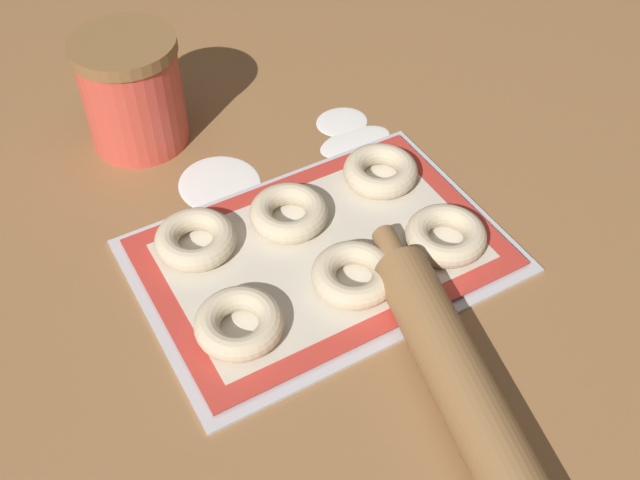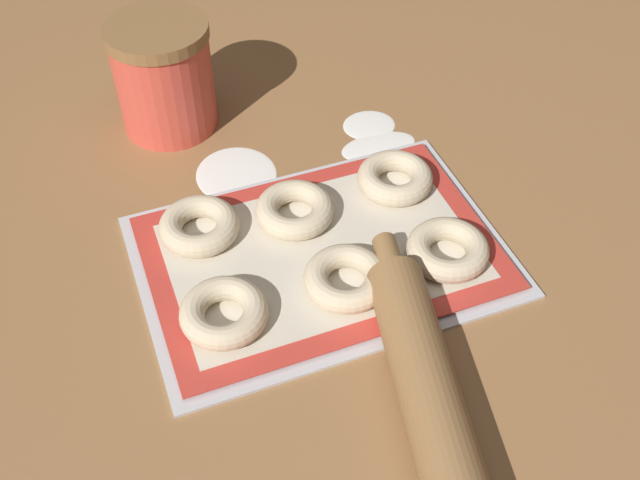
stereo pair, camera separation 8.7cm
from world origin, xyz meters
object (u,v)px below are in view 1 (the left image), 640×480
at_px(flour_canister, 132,92).
at_px(bagel_front_center, 354,275).
at_px(bagel_back_right, 381,171).
at_px(bagel_front_right, 446,236).
at_px(rolling_pin, 464,389).
at_px(bagel_back_left, 196,239).
at_px(bagel_front_left, 239,323).
at_px(baking_tray, 320,252).
at_px(bagel_back_center, 289,213).

bearing_deg(flour_canister, bagel_front_center, -73.65).
bearing_deg(bagel_back_right, flour_canister, 133.27).
xyz_separation_m(bagel_front_right, rolling_pin, (-0.11, -0.17, 0.00)).
distance_m(bagel_back_left, bagel_back_right, 0.24).
height_order(bagel_front_center, bagel_front_right, same).
xyz_separation_m(bagel_front_left, flour_canister, (0.03, 0.36, 0.05)).
distance_m(baking_tray, bagel_front_left, 0.14).
bearing_deg(bagel_front_center, bagel_back_left, 133.62).
bearing_deg(bagel_front_right, bagel_back_center, 138.59).
xyz_separation_m(baking_tray, bagel_front_left, (-0.13, -0.06, 0.02)).
relative_size(flour_canister, rolling_pin, 0.35).
height_order(bagel_back_center, bagel_back_right, same).
bearing_deg(bagel_back_left, bagel_front_center, -46.38).
height_order(bagel_back_center, rolling_pin, rolling_pin).
bearing_deg(flour_canister, bagel_back_right, -46.73).
relative_size(bagel_front_right, bagel_back_center, 1.00).
xyz_separation_m(bagel_front_left, bagel_back_center, (0.12, 0.11, 0.00)).
relative_size(bagel_front_center, bagel_front_right, 1.00).
xyz_separation_m(baking_tray, bagel_front_right, (0.13, -0.06, 0.02)).
height_order(bagel_back_left, bagel_back_right, same).
relative_size(bagel_front_left, bagel_back_center, 1.00).
distance_m(bagel_front_center, bagel_back_left, 0.18).
xyz_separation_m(bagel_back_left, bagel_back_center, (0.11, -0.01, 0.00)).
distance_m(bagel_front_left, bagel_front_center, 0.13).
height_order(baking_tray, bagel_back_center, bagel_back_center).
distance_m(bagel_front_right, bagel_back_right, 0.13).
height_order(bagel_front_left, rolling_pin, rolling_pin).
distance_m(baking_tray, bagel_back_right, 0.14).
xyz_separation_m(bagel_front_right, flour_canister, (-0.22, 0.36, 0.05)).
xyz_separation_m(bagel_front_left, bagel_front_center, (0.13, -0.00, 0.00)).
bearing_deg(flour_canister, bagel_back_center, -69.66).
bearing_deg(bagel_back_right, bagel_front_left, -153.66).
bearing_deg(bagel_front_right, flour_canister, 121.87).
bearing_deg(bagel_back_right, bagel_front_center, -132.57).
distance_m(baking_tray, flour_canister, 0.32).
xyz_separation_m(baking_tray, bagel_back_center, (-0.01, 0.06, 0.02)).
height_order(flour_canister, rolling_pin, flour_canister).
bearing_deg(bagel_front_right, rolling_pin, -121.86).
bearing_deg(rolling_pin, flour_canister, 102.54).
bearing_deg(bagel_back_right, bagel_back_center, -176.38).
bearing_deg(bagel_front_center, flour_canister, 106.35).
bearing_deg(bagel_back_center, bagel_front_right, -41.41).
bearing_deg(bagel_front_right, bagel_back_right, 91.86).
distance_m(bagel_back_center, bagel_back_right, 0.13).
height_order(bagel_front_right, rolling_pin, rolling_pin).
distance_m(baking_tray, bagel_back_center, 0.06).
bearing_deg(baking_tray, bagel_back_left, 149.85).
bearing_deg(bagel_back_center, bagel_front_left, -135.74).
relative_size(baking_tray, rolling_pin, 0.97).
xyz_separation_m(bagel_front_center, flour_canister, (-0.11, 0.36, 0.05)).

